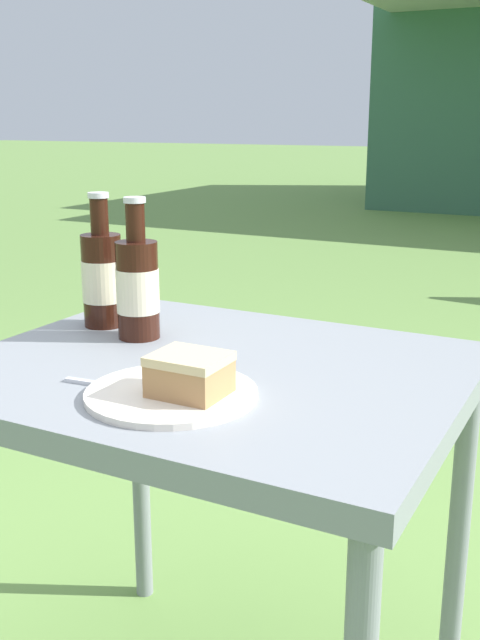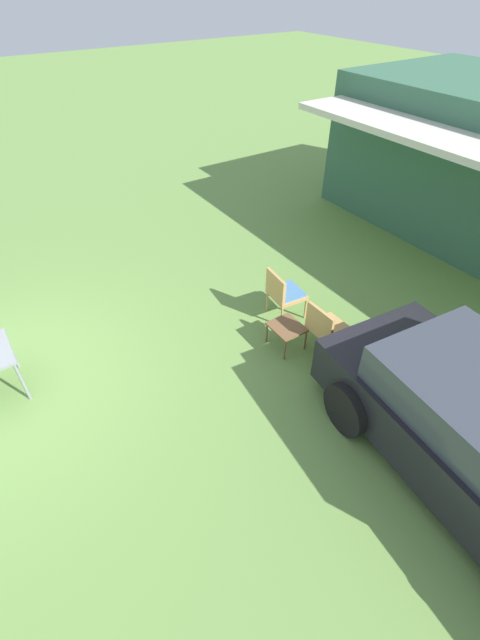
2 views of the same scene
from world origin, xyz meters
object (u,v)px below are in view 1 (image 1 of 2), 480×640
object	(u,v)px
cake_on_plate	(180,385)
cola_bottle_near	(138,286)
cola_bottle_far	(102,277)
patio_table	(212,411)

from	to	relation	value
cake_on_plate	cola_bottle_near	bearing A→B (deg)	135.18
cola_bottle_near	cola_bottle_far	bearing A→B (deg)	160.97
cake_on_plate	patio_table	bearing A→B (deg)	103.46
patio_table	cola_bottle_far	bearing A→B (deg)	160.10
cola_bottle_near	cake_on_plate	bearing A→B (deg)	-44.82
cola_bottle_near	cola_bottle_far	distance (m)	0.11
cake_on_plate	cola_bottle_near	size ratio (longest dim) A/B	0.98
patio_table	cake_on_plate	bearing A→B (deg)	-76.54
patio_table	cola_bottle_far	distance (m)	0.37
cake_on_plate	cola_bottle_near	xyz separation A→B (m)	(-0.23, 0.23, 0.08)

